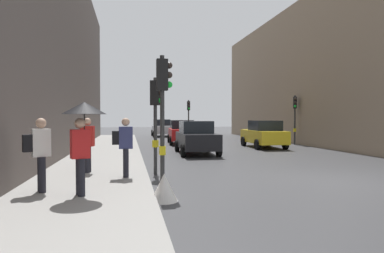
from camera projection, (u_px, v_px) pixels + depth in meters
ground_plane at (340, 181)px, 10.06m from camera, size 120.00×120.00×0.00m
sidewalk_kerb at (103, 160)px, 14.54m from camera, size 3.42×40.00×0.16m
building_facade_right at (357, 77)px, 26.49m from camera, size 12.00×28.07×10.40m
traffic_light_far_median at (189, 112)px, 30.65m from camera, size 0.25×0.43×3.58m
traffic_light_near_left at (163, 97)px, 8.91m from camera, size 0.43×0.24×3.61m
traffic_light_mid_street at (295, 111)px, 23.65m from camera, size 0.34×0.45×3.54m
traffic_light_near_right at (156, 108)px, 11.23m from camera, size 0.45×0.34×3.30m
car_dark_suv at (196, 137)px, 17.72m from camera, size 2.13×4.26×1.76m
car_red_sedan at (182, 132)px, 24.56m from camera, size 2.24×4.31×1.76m
car_silver_hatchback at (162, 128)px, 34.27m from camera, size 2.05×4.22×1.76m
car_yellow_taxi at (264, 134)px, 21.32m from camera, size 2.15×4.27×1.76m
pedestrian_with_umbrella at (83, 122)px, 7.54m from camera, size 1.00×1.00×2.14m
pedestrian_with_grey_backpack at (124, 144)px, 9.89m from camera, size 0.61×0.36×1.77m
pedestrian_with_black_backpack at (39, 150)px, 7.85m from camera, size 0.66×0.48×1.77m
pedestrian_in_red_jacket at (88, 143)px, 10.71m from camera, size 0.44×0.36×1.77m
warning_sign_triangle at (164, 187)px, 7.63m from camera, size 0.64×0.64×0.65m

